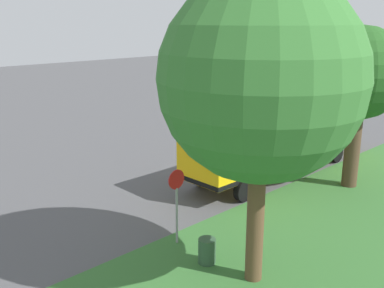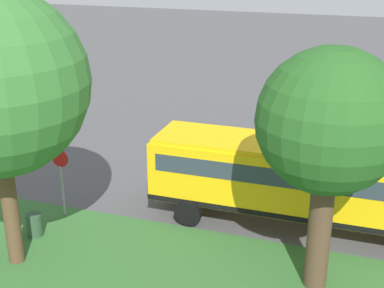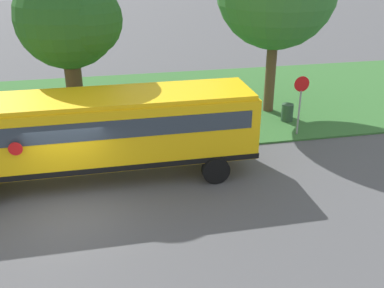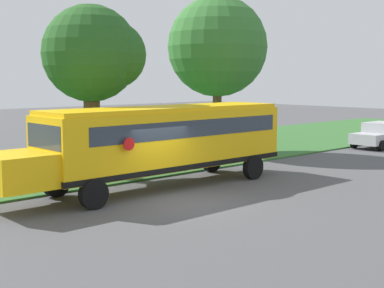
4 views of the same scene
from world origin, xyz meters
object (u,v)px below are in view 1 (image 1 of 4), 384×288
(oak_tree_beside_bus, at_px, (355,75))
(stop_sign, at_px, (177,198))
(school_bus, at_px, (276,136))
(trash_bin, at_px, (207,252))
(oak_tree_roadside_mid, at_px, (257,76))

(oak_tree_beside_bus, height_order, stop_sign, oak_tree_beside_bus)
(stop_sign, bearing_deg, school_bus, -75.95)
(oak_tree_beside_bus, distance_m, trash_bin, 10.65)
(oak_tree_beside_bus, bearing_deg, school_bus, 11.74)
(oak_tree_beside_bus, distance_m, stop_sign, 10.03)
(trash_bin, bearing_deg, oak_tree_beside_bus, -87.83)
(stop_sign, bearing_deg, oak_tree_beside_bus, -97.84)
(school_bus, relative_size, oak_tree_roadside_mid, 1.41)
(oak_tree_beside_bus, bearing_deg, oak_tree_roadside_mid, 101.26)
(stop_sign, relative_size, trash_bin, 3.04)
(school_bus, relative_size, oak_tree_beside_bus, 1.70)
(oak_tree_beside_bus, xyz_separation_m, stop_sign, (1.28, 9.32, -3.48))
(oak_tree_roadside_mid, height_order, trash_bin, oak_tree_roadside_mid)
(oak_tree_beside_bus, bearing_deg, stop_sign, 82.16)
(school_bus, relative_size, trash_bin, 13.80)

